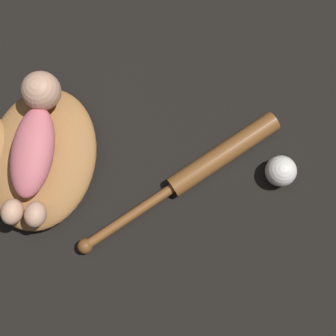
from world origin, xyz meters
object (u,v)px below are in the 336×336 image
(baseball_bat, at_px, (204,167))
(baby_figure, at_px, (34,140))
(baseball_glove, at_px, (33,157))
(baseball, at_px, (281,171))

(baseball_bat, bearing_deg, baby_figure, 102.66)
(baby_figure, height_order, baseball_bat, baby_figure)
(baseball_glove, relative_size, baseball, 5.19)
(baby_figure, relative_size, baseball, 4.71)
(baby_figure, relative_size, baseball_bat, 0.75)
(baseball_bat, height_order, baseball, baseball)
(baseball_bat, xyz_separation_m, baseball, (0.05, -0.18, 0.01))
(baseball_glove, xyz_separation_m, baseball_bat, (0.12, -0.41, -0.02))
(baby_figure, distance_m, baseball_bat, 0.42)
(baseball_glove, relative_size, baby_figure, 1.10)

